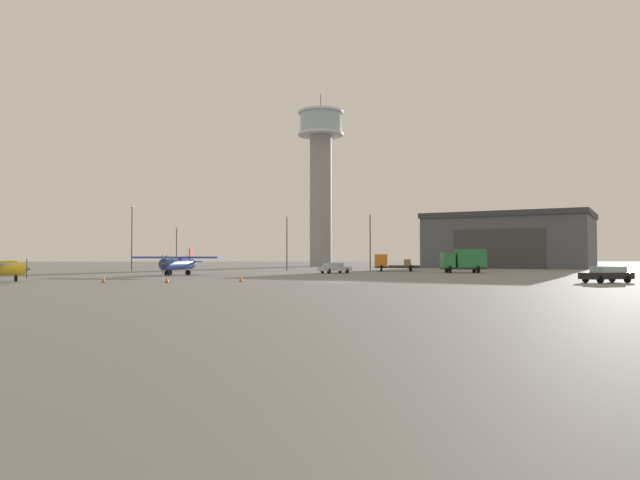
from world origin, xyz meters
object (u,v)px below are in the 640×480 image
object	(u,v)px
traffic_cone_near_right	(241,278)
traffic_cone_mid_apron	(104,279)
truck_box_green	(464,260)
car_black	(607,274)
light_post_north	(132,233)
traffic_cone_near_left	(167,279)
airplane_blue	(178,263)
control_tower	(321,169)
light_post_west	(370,237)
light_post_centre	(287,238)
light_post_east	(177,243)
truck_flatbed_orange	(389,263)
car_silver	(334,268)

from	to	relation	value
traffic_cone_near_right	traffic_cone_mid_apron	xyz separation A→B (m)	(-11.54, -1.66, -0.01)
truck_box_green	traffic_cone_mid_apron	bearing A→B (deg)	37.92
car_black	traffic_cone_near_right	bearing A→B (deg)	-25.16
light_post_north	traffic_cone_near_left	size ratio (longest dim) A/B	15.01
airplane_blue	traffic_cone_near_right	size ratio (longest dim) A/B	17.30
control_tower	traffic_cone_near_right	world-z (taller)	control_tower
light_post_west	traffic_cone_mid_apron	bearing A→B (deg)	-123.86
airplane_blue	light_post_centre	bearing A→B (deg)	167.46
control_tower	car_black	world-z (taller)	control_tower
light_post_centre	traffic_cone_near_right	bearing A→B (deg)	-94.78
light_post_west	light_post_east	size ratio (longest dim) A/B	1.20
control_tower	truck_flatbed_orange	bearing A→B (deg)	-79.29
light_post_west	truck_box_green	bearing A→B (deg)	-53.00
traffic_cone_mid_apron	traffic_cone_near_left	bearing A→B (deg)	-7.20
control_tower	light_post_west	size ratio (longest dim) A/B	4.32
airplane_blue	truck_flatbed_orange	world-z (taller)	airplane_blue
control_tower	light_post_north	bearing A→B (deg)	-129.17
traffic_cone_mid_apron	airplane_blue	bearing A→B (deg)	82.29
light_post_west	light_post_east	world-z (taller)	light_post_west
truck_flatbed_orange	light_post_north	size ratio (longest dim) A/B	0.67
light_post_centre	light_post_east	bearing A→B (deg)	150.60
truck_flatbed_orange	truck_box_green	world-z (taller)	truck_box_green
light_post_east	traffic_cone_mid_apron	bearing A→B (deg)	-84.85
car_silver	traffic_cone_mid_apron	size ratio (longest dim) A/B	7.56
light_post_east	traffic_cone_near_left	xyz separation A→B (m)	(10.32, -54.06, -4.25)
truck_box_green	traffic_cone_near_right	size ratio (longest dim) A/B	9.40
light_post_centre	light_post_west	bearing A→B (deg)	-0.53
traffic_cone_near_right	control_tower	bearing A→B (deg)	82.56
traffic_cone_near_left	light_post_west	bearing A→B (deg)	62.02
airplane_blue	light_post_east	xyz separation A→B (m)	(-7.34, 34.65, 3.08)
truck_flatbed_orange	truck_box_green	distance (m)	12.50
truck_flatbed_orange	light_post_east	bearing A→B (deg)	-18.34
control_tower	light_post_north	world-z (taller)	control_tower
truck_box_green	car_silver	distance (m)	17.89
control_tower	truck_flatbed_orange	xyz separation A→B (m)	(8.50, -44.92, -20.98)
car_black	light_post_east	bearing A→B (deg)	-67.58
car_black	traffic_cone_near_left	bearing A→B (deg)	-20.44
truck_flatbed_orange	truck_box_green	xyz separation A→B (m)	(8.80, -8.86, 0.53)
airplane_blue	truck_flatbed_orange	distance (m)	33.04
traffic_cone_near_left	traffic_cone_mid_apron	xyz separation A→B (m)	(-5.51, 0.70, -0.04)
truck_box_green	light_post_west	xyz separation A→B (m)	(-10.98, 14.57, 3.62)
car_black	traffic_cone_near_left	distance (m)	37.31
control_tower	car_silver	bearing A→B (deg)	-90.52
truck_flatbed_orange	traffic_cone_near_right	distance (m)	39.56
car_black	traffic_cone_mid_apron	size ratio (longest dim) A/B	7.94
traffic_cone_near_right	truck_flatbed_orange	bearing A→B (deg)	61.45
light_post_east	traffic_cone_near_left	distance (m)	55.20
light_post_west	traffic_cone_near_right	size ratio (longest dim) A/B	14.42
light_post_centre	light_post_north	bearing A→B (deg)	179.19
control_tower	traffic_cone_near_right	size ratio (longest dim) A/B	62.31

